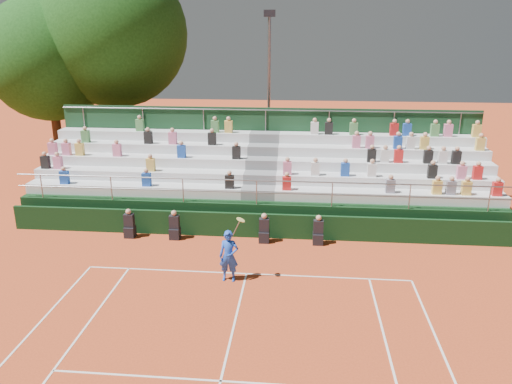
# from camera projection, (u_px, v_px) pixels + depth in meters

# --- Properties ---
(ground) EXTENTS (90.00, 90.00, 0.00)m
(ground) POSITION_uv_depth(u_px,v_px,m) (246.00, 274.00, 16.93)
(ground) COLOR #C14620
(ground) RESTS_ON ground
(courtside_wall) EXTENTS (20.00, 0.15, 1.00)m
(courtside_wall) POSITION_uv_depth(u_px,v_px,m) (255.00, 225.00, 19.81)
(courtside_wall) COLOR black
(courtside_wall) RESTS_ON ground
(line_officials) EXTENTS (7.86, 0.40, 1.19)m
(line_officials) POSITION_uv_depth(u_px,v_px,m) (221.00, 229.00, 19.51)
(line_officials) COLOR black
(line_officials) RESTS_ON ground
(grandstand) EXTENTS (20.00, 5.20, 4.40)m
(grandstand) POSITION_uv_depth(u_px,v_px,m) (263.00, 188.00, 22.70)
(grandstand) COLOR black
(grandstand) RESTS_ON ground
(tennis_player) EXTENTS (0.85, 0.43, 2.22)m
(tennis_player) POSITION_uv_depth(u_px,v_px,m) (229.00, 256.00, 16.24)
(tennis_player) COLOR blue
(tennis_player) RESTS_ON ground
(tree_west) EXTENTS (6.78, 6.78, 9.82)m
(tree_west) POSITION_uv_depth(u_px,v_px,m) (48.00, 59.00, 27.41)
(tree_west) COLOR #372314
(tree_west) RESTS_ON ground
(tree_east) EXTENTS (8.10, 8.10, 11.79)m
(tree_east) POSITION_uv_depth(u_px,v_px,m) (114.00, 34.00, 27.57)
(tree_east) COLOR #372314
(tree_east) RESTS_ON ground
(floodlight_mast) EXTENTS (0.60, 0.25, 8.92)m
(floodlight_mast) POSITION_uv_depth(u_px,v_px,m) (269.00, 84.00, 27.05)
(floodlight_mast) COLOR gray
(floodlight_mast) RESTS_ON ground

